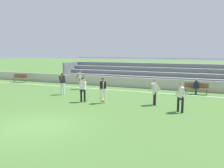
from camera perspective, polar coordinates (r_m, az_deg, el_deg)
name	(u,v)px	position (r m, az deg, el deg)	size (l,w,h in m)	color
ground_plane	(36,126)	(11.24, -18.26, -9.76)	(160.00, 160.00, 0.00)	#477033
field_line_sideline	(119,90)	(20.09, 1.72, -1.54)	(44.00, 0.12, 0.01)	white
sideline_wall	(127,82)	(21.88, 3.62, 0.46)	(48.00, 0.16, 0.92)	#BCB7AD
bleacher_stand	(158,73)	(23.81, 11.33, 2.54)	(20.64, 3.46, 2.64)	#B2B2B7
bench_near_bin	(196,87)	(19.35, 19.98, -0.77)	(1.80, 0.40, 0.90)	brown
bench_centre_sideline	(20,77)	(27.03, -21.67, 1.54)	(1.80, 0.40, 0.90)	brown
spectator_seated	(196,86)	(19.21, 19.99, -0.37)	(0.36, 0.42, 1.21)	#2D2D38
player_dark_on_ball	(103,88)	(15.01, -2.24, -1.06)	(0.48, 0.62, 1.65)	white
player_white_trailing_run	(83,88)	(15.47, -7.19, -0.88)	(0.46, 0.48, 1.63)	black
player_dark_wide_left	(62,82)	(18.37, -12.10, 0.55)	(0.47, 0.56, 1.69)	white
player_white_wide_right	(181,95)	(13.31, 16.51, -2.59)	(0.59, 0.45, 1.64)	black
player_white_overlapping	(80,78)	(20.69, -7.77, 1.51)	(0.72, 0.48, 1.70)	white
player_white_deep_cover	(155,90)	(14.72, 10.47, -1.45)	(0.68, 0.52, 1.62)	black
soccer_ball	(103,100)	(15.53, -2.18, -4.01)	(0.22, 0.22, 0.22)	yellow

